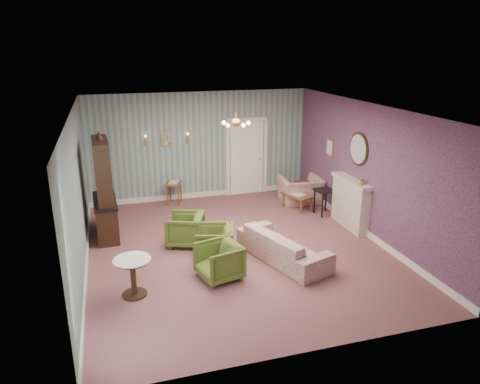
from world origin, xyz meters
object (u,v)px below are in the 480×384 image
object	(u,v)px
wingback_chair	(301,186)
fireplace	(350,203)
side_table_black	(324,202)
coffee_table	(297,202)
olive_chair_c	(185,228)
olive_chair_b	(214,241)
sofa_chintz	(283,241)
olive_chair_a	(219,260)
dresser	(103,186)
pedestal_table	(133,277)

from	to	relation	value
wingback_chair	fireplace	bearing A→B (deg)	107.63
wingback_chair	side_table_black	world-z (taller)	wingback_chair
wingback_chair	coffee_table	xyz separation A→B (m)	(-0.28, -0.44, -0.27)
olive_chair_c	fireplace	bearing A→B (deg)	109.08
olive_chair_b	olive_chair_c	bearing A→B (deg)	-136.87
sofa_chintz	fireplace	world-z (taller)	fireplace
wingback_chair	side_table_black	distance (m)	1.02
olive_chair_b	coffee_table	bearing A→B (deg)	144.52
wingback_chair	coffee_table	distance (m)	0.58
olive_chair_a	dresser	world-z (taller)	dresser
sofa_chintz	side_table_black	xyz separation A→B (m)	(1.90, 2.03, -0.08)
fireplace	olive_chair_b	bearing A→B (deg)	-167.87
sofa_chintz	coffee_table	xyz separation A→B (m)	(1.42, 2.58, -0.20)
olive_chair_c	coffee_table	distance (m)	3.41
sofa_chintz	dresser	xyz separation A→B (m)	(-3.32, 2.23, 0.75)
coffee_table	olive_chair_b	bearing A→B (deg)	-141.44
olive_chair_b	wingback_chair	xyz separation A→B (m)	(2.99, 2.59, 0.10)
olive_chair_a	pedestal_table	size ratio (longest dim) A/B	1.07
pedestal_table	olive_chair_c	bearing A→B (deg)	56.34
olive_chair_a	side_table_black	bearing A→B (deg)	111.77
wingback_chair	side_table_black	size ratio (longest dim) A/B	1.64
sofa_chintz	wingback_chair	world-z (taller)	wingback_chair
olive_chair_b	pedestal_table	distance (m)	1.89
olive_chair_b	wingback_chair	size ratio (longest dim) A/B	0.69
side_table_black	pedestal_table	bearing A→B (deg)	-152.14
olive_chair_c	pedestal_table	bearing A→B (deg)	-12.83
coffee_table	pedestal_table	world-z (taller)	pedestal_table
fireplace	coffee_table	size ratio (longest dim) A/B	1.75
olive_chair_a	side_table_black	distance (m)	4.07
sofa_chintz	olive_chair_b	bearing A→B (deg)	52.82
olive_chair_b	side_table_black	xyz separation A→B (m)	(3.19, 1.60, -0.05)
coffee_table	pedestal_table	xyz separation A→B (m)	(-4.34, -3.11, 0.14)
olive_chair_a	olive_chair_c	distance (m)	1.67
dresser	coffee_table	distance (m)	4.85
olive_chair_a	sofa_chintz	distance (m)	1.44
side_table_black	sofa_chintz	bearing A→B (deg)	-133.22
wingback_chair	fireplace	distance (m)	1.91
olive_chair_b	olive_chair_c	xyz separation A→B (m)	(-0.44, 0.85, -0.00)
dresser	coffee_table	bearing A→B (deg)	1.97
fireplace	side_table_black	distance (m)	0.93
pedestal_table	side_table_black	bearing A→B (deg)	27.86
olive_chair_b	wingback_chair	world-z (taller)	wingback_chair
fireplace	side_table_black	world-z (taller)	fireplace
coffee_table	pedestal_table	bearing A→B (deg)	-144.39
wingback_chair	coffee_table	world-z (taller)	wingback_chair
olive_chair_a	olive_chair_c	size ratio (longest dim) A/B	0.99
wingback_chair	side_table_black	bearing A→B (deg)	106.66
wingback_chair	olive_chair_b	bearing A→B (deg)	46.09
fireplace	pedestal_table	bearing A→B (deg)	-161.52
olive_chair_b	fireplace	distance (m)	3.49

